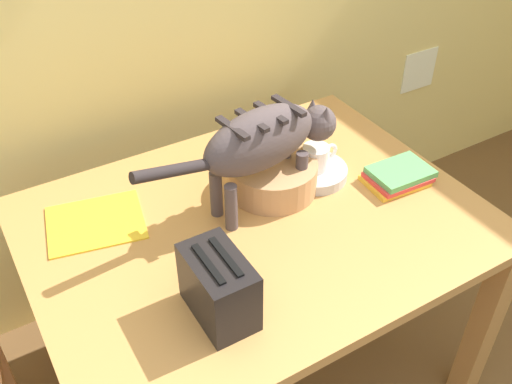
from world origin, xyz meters
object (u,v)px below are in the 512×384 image
object	(u,v)px
wicker_basket	(273,176)
toaster	(219,287)
dining_table	(256,241)
cat	(266,141)
magazine	(96,223)
book_stack	(398,176)
saucer_bowl	(315,172)
coffee_mug	(317,157)

from	to	relation	value
wicker_basket	toaster	world-z (taller)	toaster
dining_table	wicker_basket	distance (m)	0.20
dining_table	cat	distance (m)	0.31
dining_table	toaster	distance (m)	0.39
wicker_basket	magazine	bearing A→B (deg)	166.84
dining_table	toaster	world-z (taller)	toaster
cat	book_stack	world-z (taller)	cat
saucer_bowl	book_stack	xyz separation A→B (m)	(0.20, -0.16, 0.01)
coffee_mug	wicker_basket	distance (m)	0.15
cat	wicker_basket	bearing A→B (deg)	120.14
wicker_basket	toaster	bearing A→B (deg)	-136.66
coffee_mug	wicker_basket	world-z (taller)	coffee_mug
magazine	wicker_basket	size ratio (longest dim) A/B	0.99
dining_table	saucer_bowl	xyz separation A→B (m)	(0.26, 0.08, 0.10)
saucer_bowl	magazine	xyz separation A→B (m)	(-0.67, 0.14, -0.01)
magazine	wicker_basket	bearing A→B (deg)	-1.00
coffee_mug	wicker_basket	bearing A→B (deg)	174.76
coffee_mug	book_stack	bearing A→B (deg)	-38.52
magazine	toaster	xyz separation A→B (m)	(0.15, -0.47, 0.08)
cat	book_stack	size ratio (longest dim) A/B	3.21
saucer_bowl	book_stack	bearing A→B (deg)	-38.05
saucer_bowl	toaster	world-z (taller)	toaster
saucer_bowl	wicker_basket	size ratio (longest dim) A/B	0.76
dining_table	saucer_bowl	bearing A→B (deg)	17.66
cat	saucer_bowl	xyz separation A→B (m)	(0.20, 0.02, -0.19)
saucer_bowl	book_stack	size ratio (longest dim) A/B	1.00
cat	magazine	distance (m)	0.54
coffee_mug	magazine	bearing A→B (deg)	168.59
dining_table	magazine	xyz separation A→B (m)	(-0.40, 0.22, 0.09)
coffee_mug	magazine	world-z (taller)	coffee_mug
cat	toaster	bearing A→B (deg)	-52.55
cat	book_stack	xyz separation A→B (m)	(0.40, -0.14, -0.19)
saucer_bowl	wicker_basket	world-z (taller)	wicker_basket
magazine	saucer_bowl	bearing A→B (deg)	0.70
cat	saucer_bowl	world-z (taller)	cat
cat	saucer_bowl	distance (m)	0.28
wicker_basket	toaster	size ratio (longest dim) A/B	1.35
cat	saucer_bowl	size ratio (longest dim) A/B	3.22
coffee_mug	book_stack	xyz separation A→B (m)	(0.20, -0.16, -0.05)
magazine	dining_table	bearing A→B (deg)	-16.49
wicker_basket	dining_table	bearing A→B (deg)	-140.07
saucer_bowl	toaster	size ratio (longest dim) A/B	1.02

